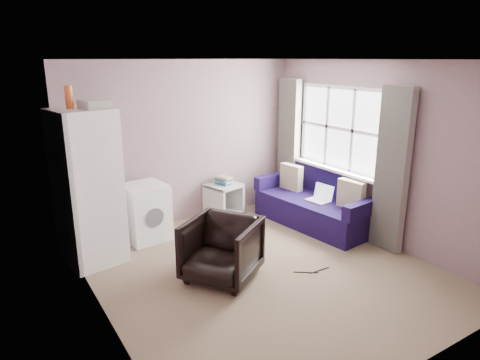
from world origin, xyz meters
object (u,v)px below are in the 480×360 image
object	(u,v)px
armchair	(222,247)
washing_machine	(145,211)
fridge	(88,187)
sofa	(319,204)
side_table	(224,197)

from	to	relation	value
armchair	washing_machine	distance (m)	1.62
fridge	sofa	distance (m)	3.43
fridge	side_table	world-z (taller)	fridge
fridge	side_table	bearing A→B (deg)	3.22
washing_machine	fridge	bearing A→B (deg)	-166.27
side_table	sofa	world-z (taller)	sofa
armchair	sofa	bearing A→B (deg)	74.37
washing_machine	sofa	world-z (taller)	sofa
armchair	washing_machine	world-z (taller)	washing_machine
side_table	armchair	bearing A→B (deg)	-120.76
fridge	washing_machine	size ratio (longest dim) A/B	2.73
fridge	sofa	xyz separation A→B (m)	(3.32, -0.56, -0.67)
side_table	fridge	bearing A→B (deg)	-166.77
armchair	side_table	distance (m)	2.10
armchair	washing_machine	bearing A→B (deg)	158.36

